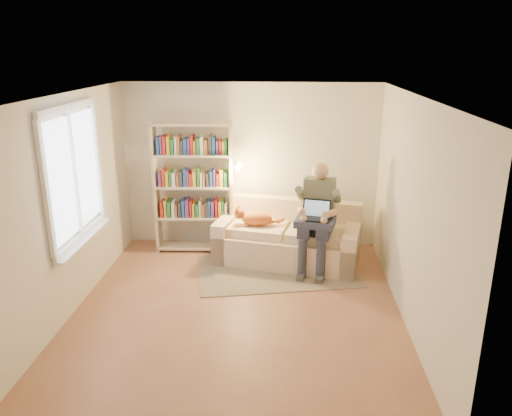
# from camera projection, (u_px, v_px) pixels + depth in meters

# --- Properties ---
(floor) EXTENTS (4.50, 4.50, 0.00)m
(floor) POSITION_uv_depth(u_px,v_px,m) (237.00, 310.00, 6.16)
(floor) COLOR #925C42
(floor) RESTS_ON ground
(ceiling) EXTENTS (4.00, 4.50, 0.02)m
(ceiling) POSITION_uv_depth(u_px,v_px,m) (235.00, 96.00, 5.36)
(ceiling) COLOR white
(ceiling) RESTS_ON wall_back
(wall_left) EXTENTS (0.02, 4.50, 2.60)m
(wall_left) POSITION_uv_depth(u_px,v_px,m) (68.00, 207.00, 5.88)
(wall_left) COLOR silver
(wall_left) RESTS_ON floor
(wall_right) EXTENTS (0.02, 4.50, 2.60)m
(wall_right) POSITION_uv_depth(u_px,v_px,m) (412.00, 214.00, 5.64)
(wall_right) COLOR silver
(wall_right) RESTS_ON floor
(wall_back) EXTENTS (4.00, 0.02, 2.60)m
(wall_back) POSITION_uv_depth(u_px,v_px,m) (251.00, 166.00, 7.90)
(wall_back) COLOR silver
(wall_back) RESTS_ON floor
(wall_front) EXTENTS (4.00, 0.02, 2.60)m
(wall_front) POSITION_uv_depth(u_px,v_px,m) (204.00, 307.00, 3.62)
(wall_front) COLOR silver
(wall_front) RESTS_ON floor
(window) EXTENTS (0.12, 1.52, 1.69)m
(window) POSITION_uv_depth(u_px,v_px,m) (78.00, 196.00, 6.05)
(window) COLOR white
(window) RESTS_ON wall_left
(sofa) EXTENTS (2.25, 1.36, 0.89)m
(sofa) POSITION_uv_depth(u_px,v_px,m) (288.00, 240.00, 7.51)
(sofa) COLOR beige
(sofa) RESTS_ON floor
(person) EXTENTS (0.56, 0.76, 1.55)m
(person) POSITION_uv_depth(u_px,v_px,m) (317.00, 212.00, 7.08)
(person) COLOR #686D58
(person) RESTS_ON sofa
(cat) EXTENTS (0.70, 0.33, 0.25)m
(cat) POSITION_uv_depth(u_px,v_px,m) (253.00, 218.00, 7.41)
(cat) COLOR orange
(cat) RESTS_ON sofa
(blanket) EXTENTS (0.62, 0.55, 0.10)m
(blanket) POSITION_uv_depth(u_px,v_px,m) (318.00, 222.00, 6.96)
(blanket) COLOR #2A2F4A
(blanket) RESTS_ON person
(laptop) EXTENTS (0.44, 0.40, 0.31)m
(laptop) POSITION_uv_depth(u_px,v_px,m) (318.00, 214.00, 6.93)
(laptop) COLOR black
(laptop) RESTS_ON blanket
(bookshelf) EXTENTS (1.36, 0.37, 2.05)m
(bookshelf) POSITION_uv_depth(u_px,v_px,m) (194.00, 181.00, 7.67)
(bookshelf) COLOR beige
(bookshelf) RESTS_ON floor
(rug) EXTENTS (2.47, 1.75, 0.01)m
(rug) POSITION_uv_depth(u_px,v_px,m) (277.00, 271.00, 7.22)
(rug) COLOR #80735D
(rug) RESTS_ON floor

